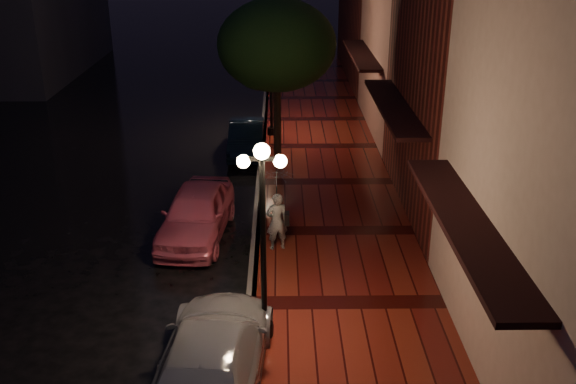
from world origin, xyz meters
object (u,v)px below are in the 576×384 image
(silver_car, at_px, (213,357))
(woman_with_umbrella, at_px, (277,198))
(pink_car, at_px, (196,213))
(navy_car, at_px, (246,138))
(streetlamp_far, at_px, (271,76))
(streetlamp_near, at_px, (263,232))
(street_tree, at_px, (277,48))
(parking_meter, at_px, (261,219))

(silver_car, height_order, woman_with_umbrella, woman_with_umbrella)
(pink_car, distance_m, navy_car, 7.21)
(streetlamp_far, distance_m, woman_with_umbrella, 10.11)
(streetlamp_near, relative_size, street_tree, 0.74)
(woman_with_umbrella, bearing_deg, navy_car, -96.40)
(woman_with_umbrella, distance_m, parking_meter, 0.90)
(streetlamp_far, xyz_separation_m, parking_meter, (-0.17, -9.76, -1.71))
(streetlamp_far, xyz_separation_m, pink_car, (-2.02, -9.01, -1.87))
(street_tree, bearing_deg, streetlamp_far, 94.91)
(navy_car, relative_size, woman_with_umbrella, 1.66)
(pink_car, relative_size, silver_car, 0.87)
(navy_car, height_order, parking_meter, parking_meter)
(streetlamp_near, xyz_separation_m, parking_meter, (-0.17, 4.24, -1.71))
(pink_car, relative_size, navy_car, 1.14)
(streetlamp_far, distance_m, parking_meter, 9.91)
(silver_car, bearing_deg, pink_car, -76.12)
(street_tree, xyz_separation_m, navy_car, (-1.21, 1.13, -3.63))
(street_tree, height_order, woman_with_umbrella, street_tree)
(street_tree, bearing_deg, woman_with_umbrella, -90.05)
(pink_car, bearing_deg, street_tree, 74.83)
(woman_with_umbrella, bearing_deg, streetlamp_far, -103.33)
(pink_car, height_order, parking_meter, pink_car)
(woman_with_umbrella, height_order, parking_meter, woman_with_umbrella)
(navy_car, bearing_deg, silver_car, -90.38)
(streetlamp_near, height_order, navy_car, streetlamp_near)
(silver_car, distance_m, parking_meter, 5.77)
(navy_car, xyz_separation_m, silver_car, (0.00, -13.59, 0.10))
(navy_car, bearing_deg, pink_car, -98.92)
(streetlamp_near, distance_m, street_tree, 11.12)
(street_tree, xyz_separation_m, pink_car, (-2.28, -6.00, -3.52))
(pink_car, bearing_deg, woman_with_umbrella, -19.13)
(navy_car, height_order, woman_with_umbrella, woman_with_umbrella)
(streetlamp_far, relative_size, parking_meter, 3.51)
(streetlamp_far, bearing_deg, pink_car, -102.64)
(streetlamp_far, bearing_deg, navy_car, -116.81)
(navy_car, distance_m, woman_with_umbrella, 8.33)
(parking_meter, bearing_deg, pink_car, 164.94)
(streetlamp_near, bearing_deg, streetlamp_far, 90.00)
(streetlamp_far, height_order, navy_car, streetlamp_far)
(pink_car, xyz_separation_m, navy_car, (1.07, 7.13, -0.11))
(streetlamp_near, height_order, parking_meter, streetlamp_near)
(street_tree, bearing_deg, navy_car, 136.96)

